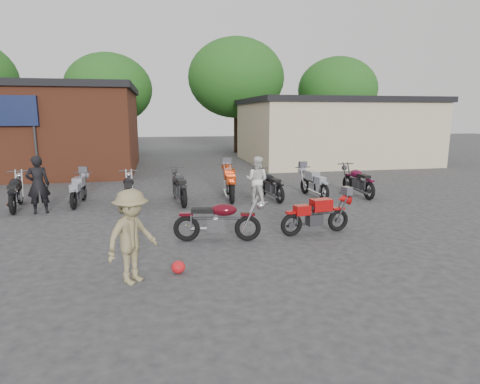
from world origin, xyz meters
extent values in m
plane|color=#2C2C2E|center=(0.00, 0.00, 0.00)|extent=(90.00, 90.00, 0.00)
cube|color=brown|center=(-9.00, 14.00, 2.00)|extent=(12.00, 8.00, 4.00)
cube|color=tan|center=(8.50, 15.00, 1.75)|extent=(10.00, 8.00, 3.50)
ellipsoid|color=red|center=(-1.52, -0.86, 0.12)|extent=(0.32, 0.32, 0.24)
imported|color=black|center=(-5.25, 4.50, 0.85)|extent=(0.71, 0.56, 1.70)
imported|color=silver|center=(1.30, 4.59, 0.77)|extent=(0.94, 0.88, 1.53)
imported|color=#867B53|center=(-2.29, -1.10, 0.82)|extent=(1.17, 1.18, 1.64)
camera|label=1|loc=(-1.79, -7.86, 2.87)|focal=30.00mm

